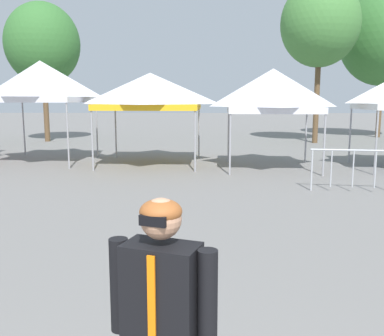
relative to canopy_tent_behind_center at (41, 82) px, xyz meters
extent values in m
cylinder|color=#9E9EA3|center=(1.42, -1.63, -1.73)|extent=(0.06, 0.06, 2.38)
cylinder|color=#9E9EA3|center=(-1.42, 1.63, -1.73)|extent=(0.06, 0.06, 2.38)
cylinder|color=#9E9EA3|center=(1.63, 1.42, -1.73)|extent=(0.06, 0.06, 2.38)
pyramid|color=white|center=(0.00, 0.00, 0.10)|extent=(3.41, 3.41, 1.28)
cube|color=white|center=(0.00, 0.00, -0.64)|extent=(3.38, 3.38, 0.20)
cylinder|color=#9E9EA3|center=(2.34, -2.06, -1.86)|extent=(0.06, 0.06, 2.13)
cylinder|color=#9E9EA3|center=(5.64, -2.14, -1.86)|extent=(0.06, 0.06, 2.13)
cylinder|color=#9E9EA3|center=(2.42, 1.24, -1.86)|extent=(0.06, 0.06, 2.13)
cylinder|color=#9E9EA3|center=(5.72, 1.16, -1.86)|extent=(0.06, 0.06, 2.13)
pyramid|color=white|center=(4.03, -0.45, -0.26)|extent=(3.55, 3.55, 1.07)
cube|color=yellow|center=(4.03, -0.45, -0.89)|extent=(3.51, 3.51, 0.20)
cylinder|color=#9E9EA3|center=(6.72, -2.69, -1.89)|extent=(0.06, 0.06, 2.06)
cylinder|color=#9E9EA3|center=(9.52, -2.80, -1.89)|extent=(0.06, 0.06, 2.06)
cylinder|color=#9E9EA3|center=(6.82, 0.11, -1.89)|extent=(0.06, 0.06, 2.06)
cylinder|color=#9E9EA3|center=(9.63, 0.01, -1.89)|extent=(0.06, 0.06, 2.06)
pyramid|color=white|center=(8.17, -1.34, -0.25)|extent=(3.06, 3.06, 1.22)
cube|color=white|center=(8.17, -1.34, -0.97)|extent=(3.03, 3.03, 0.20)
cylinder|color=#9E9EA3|center=(11.15, -2.54, -1.84)|extent=(0.06, 0.06, 2.16)
cylinder|color=#9E9EA3|center=(11.23, 0.08, -1.84)|extent=(0.06, 0.06, 2.16)
cube|color=black|center=(5.70, -13.44, -1.70)|extent=(0.47, 0.36, 0.60)
cylinder|color=black|center=(5.44, -13.35, -1.68)|extent=(0.11, 0.11, 0.56)
cylinder|color=black|center=(5.96, -13.52, -1.68)|extent=(0.11, 0.11, 0.56)
sphere|color=tan|center=(5.70, -13.44, -1.26)|extent=(0.23, 0.23, 0.23)
ellipsoid|color=brown|center=(5.70, -13.44, -1.22)|extent=(0.23, 0.23, 0.14)
cube|color=black|center=(5.67, -13.54, -1.24)|extent=(0.15, 0.07, 0.06)
cube|color=orange|center=(5.66, -13.56, -1.65)|extent=(0.05, 0.03, 0.46)
cylinder|color=brown|center=(11.78, 7.19, -0.68)|extent=(0.28, 0.28, 4.50)
ellipsoid|color=#47843D|center=(11.78, 7.19, 3.17)|extent=(3.98, 3.98, 4.38)
cylinder|color=brown|center=(-2.66, 7.57, -1.11)|extent=(0.28, 0.28, 3.62)
ellipsoid|color=#387233|center=(-2.66, 7.57, 2.26)|extent=(3.90, 3.90, 4.29)
cylinder|color=brown|center=(16.46, 10.71, -1.01)|extent=(0.28, 0.28, 3.83)
ellipsoid|color=#387233|center=(16.46, 10.71, 2.97)|extent=(5.15, 5.15, 5.67)
cylinder|color=#B7BABF|center=(9.64, -5.03, -1.87)|extent=(2.09, 0.33, 0.05)
cylinder|color=#B7BABF|center=(8.66, -4.90, -2.40)|extent=(0.04, 0.04, 1.05)
cylinder|color=#B7BABF|center=(10.16, -5.10, -2.35)|extent=(0.04, 0.04, 0.92)
cylinder|color=#B7BABF|center=(9.64, -5.03, -2.35)|extent=(0.04, 0.04, 0.92)
cylinder|color=#B7BABF|center=(9.12, -4.96, -2.35)|extent=(0.04, 0.04, 0.92)
camera|label=1|loc=(5.94, -15.70, -0.61)|focal=40.26mm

